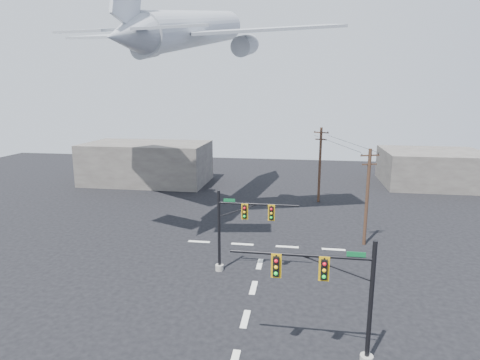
% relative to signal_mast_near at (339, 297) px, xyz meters
% --- Properties ---
extents(ground, '(120.00, 120.00, 0.00)m').
position_rel_signal_mast_near_xyz_m(ground, '(-5.03, 3.12, -3.55)').
color(ground, black).
rests_on(ground, ground).
extents(lane_markings, '(14.00, 21.20, 0.01)m').
position_rel_signal_mast_near_xyz_m(lane_markings, '(-5.03, 8.45, -3.54)').
color(lane_markings, silver).
rests_on(lane_markings, ground).
extents(signal_mast_near, '(7.21, 0.72, 6.52)m').
position_rel_signal_mast_near_xyz_m(signal_mast_near, '(0.00, 0.00, 0.00)').
color(signal_mast_near, gray).
rests_on(signal_mast_near, ground).
extents(signal_mast_far, '(6.17, 0.69, 6.26)m').
position_rel_signal_mast_near_xyz_m(signal_mast_far, '(-6.68, 9.48, -0.18)').
color(signal_mast_far, gray).
rests_on(signal_mast_far, ground).
extents(utility_pole_a, '(1.66, 0.72, 8.64)m').
position_rel_signal_mast_near_xyz_m(utility_pole_a, '(3.73, 16.75, 0.97)').
color(utility_pole_a, '#482E1F').
rests_on(utility_pole_a, ground).
extents(utility_pole_b, '(1.76, 0.88, 9.24)m').
position_rel_signal_mast_near_xyz_m(utility_pole_b, '(0.18, 30.80, 1.29)').
color(utility_pole_b, '#482E1F').
rests_on(utility_pole_b, ground).
extents(power_lines, '(5.18, 14.05, 0.03)m').
position_rel_signal_mast_near_xyz_m(power_lines, '(1.95, 23.78, 4.74)').
color(power_lines, black).
extents(airliner, '(30.57, 32.34, 8.88)m').
position_rel_signal_mast_near_xyz_m(airliner, '(-13.45, 24.15, 16.12)').
color(airliner, '#A6AAB2').
extents(building_left, '(18.00, 10.00, 6.00)m').
position_rel_signal_mast_near_xyz_m(building_left, '(-25.03, 38.12, -0.55)').
color(building_left, slate).
rests_on(building_left, ground).
extents(building_right, '(14.00, 12.00, 5.00)m').
position_rel_signal_mast_near_xyz_m(building_right, '(16.97, 43.12, -1.05)').
color(building_right, slate).
rests_on(building_right, ground).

